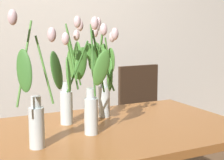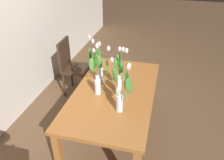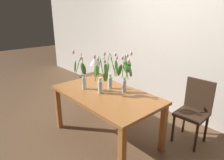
{
  "view_description": "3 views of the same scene",
  "coord_description": "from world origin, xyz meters",
  "px_view_note": "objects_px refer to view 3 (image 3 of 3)",
  "views": [
    {
      "loc": [
        -0.68,
        -1.56,
        1.26
      ],
      "look_at": [
        0.07,
        -0.06,
        1.0
      ],
      "focal_mm": 54.68,
      "sensor_mm": 36.0,
      "label": 1
    },
    {
      "loc": [
        -2.07,
        -0.5,
        2.18
      ],
      "look_at": [
        -0.04,
        0.02,
        0.91
      ],
      "focal_mm": 35.78,
      "sensor_mm": 36.0,
      "label": 2
    },
    {
      "loc": [
        2.0,
        -1.66,
        1.83
      ],
      "look_at": [
        0.08,
        0.05,
        0.94
      ],
      "focal_mm": 31.61,
      "sensor_mm": 36.0,
      "label": 3
    }
  ],
  "objects_px": {
    "tulip_vase_2": "(125,76)",
    "dining_table": "(106,99)",
    "tulip_vase_0": "(100,78)",
    "dining_chair": "(195,108)",
    "table_lamp": "(95,62)",
    "side_table": "(94,81)",
    "pillar_candle": "(95,76)",
    "tulip_vase_3": "(111,75)",
    "tulip_vase_1": "(82,77)"
  },
  "relations": [
    {
      "from": "tulip_vase_3",
      "to": "tulip_vase_0",
      "type": "bearing_deg",
      "value": -81.87
    },
    {
      "from": "dining_table",
      "to": "table_lamp",
      "type": "xyz_separation_m",
      "value": [
        -1.23,
        0.74,
        0.21
      ]
    },
    {
      "from": "table_lamp",
      "to": "tulip_vase_3",
      "type": "bearing_deg",
      "value": -26.1
    },
    {
      "from": "dining_chair",
      "to": "table_lamp",
      "type": "relative_size",
      "value": 2.34
    },
    {
      "from": "side_table",
      "to": "tulip_vase_3",
      "type": "bearing_deg",
      "value": -24.56
    },
    {
      "from": "dining_table",
      "to": "tulip_vase_2",
      "type": "bearing_deg",
      "value": 58.34
    },
    {
      "from": "tulip_vase_2",
      "to": "dining_table",
      "type": "bearing_deg",
      "value": -121.66
    },
    {
      "from": "tulip_vase_2",
      "to": "table_lamp",
      "type": "xyz_separation_m",
      "value": [
        -1.38,
        0.5,
        -0.12
      ]
    },
    {
      "from": "tulip_vase_0",
      "to": "tulip_vase_2",
      "type": "xyz_separation_m",
      "value": [
        0.18,
        0.3,
        0.01
      ]
    },
    {
      "from": "tulip_vase_0",
      "to": "dining_chair",
      "type": "xyz_separation_m",
      "value": [
        0.92,
        1.0,
        -0.44
      ]
    },
    {
      "from": "tulip_vase_0",
      "to": "tulip_vase_1",
      "type": "distance_m",
      "value": 0.32
    },
    {
      "from": "tulip_vase_2",
      "to": "pillar_candle",
      "type": "distance_m",
      "value": 1.4
    },
    {
      "from": "tulip_vase_3",
      "to": "pillar_candle",
      "type": "xyz_separation_m",
      "value": [
        -1.06,
        0.49,
        -0.37
      ]
    },
    {
      "from": "side_table",
      "to": "dining_chair",
      "type": "bearing_deg",
      "value": 5.76
    },
    {
      "from": "tulip_vase_2",
      "to": "dining_chair",
      "type": "height_order",
      "value": "tulip_vase_2"
    },
    {
      "from": "tulip_vase_2",
      "to": "side_table",
      "type": "bearing_deg",
      "value": 161.39
    },
    {
      "from": "tulip_vase_0",
      "to": "dining_chair",
      "type": "distance_m",
      "value": 1.43
    },
    {
      "from": "tulip_vase_3",
      "to": "dining_table",
      "type": "bearing_deg",
      "value": -68.91
    },
    {
      "from": "side_table",
      "to": "pillar_candle",
      "type": "height_order",
      "value": "pillar_candle"
    },
    {
      "from": "tulip_vase_3",
      "to": "table_lamp",
      "type": "xyz_separation_m",
      "value": [
        -1.16,
        0.57,
        -0.1
      ]
    },
    {
      "from": "tulip_vase_1",
      "to": "pillar_candle",
      "type": "xyz_separation_m",
      "value": [
        -0.8,
        0.82,
        -0.34
      ]
    },
    {
      "from": "tulip_vase_0",
      "to": "dining_chair",
      "type": "bearing_deg",
      "value": 47.35
    },
    {
      "from": "tulip_vase_1",
      "to": "tulip_vase_3",
      "type": "relative_size",
      "value": 1.02
    },
    {
      "from": "table_lamp",
      "to": "tulip_vase_1",
      "type": "bearing_deg",
      "value": -45.12
    },
    {
      "from": "dining_chair",
      "to": "side_table",
      "type": "height_order",
      "value": "dining_chair"
    },
    {
      "from": "tulip_vase_3",
      "to": "pillar_candle",
      "type": "height_order",
      "value": "tulip_vase_3"
    },
    {
      "from": "tulip_vase_0",
      "to": "dining_chair",
      "type": "relative_size",
      "value": 0.61
    },
    {
      "from": "table_lamp",
      "to": "dining_table",
      "type": "bearing_deg",
      "value": -31.06
    },
    {
      "from": "tulip_vase_1",
      "to": "tulip_vase_0",
      "type": "bearing_deg",
      "value": 18.23
    },
    {
      "from": "dining_table",
      "to": "side_table",
      "type": "bearing_deg",
      "value": 150.43
    },
    {
      "from": "dining_table",
      "to": "dining_chair",
      "type": "xyz_separation_m",
      "value": [
        0.89,
        0.94,
        -0.12
      ]
    },
    {
      "from": "tulip_vase_2",
      "to": "side_table",
      "type": "distance_m",
      "value": 1.59
    },
    {
      "from": "tulip_vase_2",
      "to": "pillar_candle",
      "type": "bearing_deg",
      "value": 161.94
    },
    {
      "from": "tulip_vase_2",
      "to": "pillar_candle",
      "type": "height_order",
      "value": "tulip_vase_2"
    },
    {
      "from": "tulip_vase_3",
      "to": "dining_chair",
      "type": "height_order",
      "value": "tulip_vase_3"
    },
    {
      "from": "tulip_vase_0",
      "to": "side_table",
      "type": "bearing_deg",
      "value": 147.74
    },
    {
      "from": "tulip_vase_1",
      "to": "pillar_candle",
      "type": "relative_size",
      "value": 7.85
    },
    {
      "from": "tulip_vase_1",
      "to": "tulip_vase_2",
      "type": "relative_size",
      "value": 1.01
    },
    {
      "from": "dining_table",
      "to": "tulip_vase_2",
      "type": "height_order",
      "value": "tulip_vase_2"
    },
    {
      "from": "tulip_vase_2",
      "to": "side_table",
      "type": "height_order",
      "value": "tulip_vase_2"
    },
    {
      "from": "dining_table",
      "to": "tulip_vase_0",
      "type": "distance_m",
      "value": 0.33
    },
    {
      "from": "side_table",
      "to": "tulip_vase_1",
      "type": "bearing_deg",
      "value": -43.22
    },
    {
      "from": "tulip_vase_0",
      "to": "pillar_candle",
      "type": "bearing_deg",
      "value": 146.75
    },
    {
      "from": "tulip_vase_2",
      "to": "table_lamp",
      "type": "bearing_deg",
      "value": 160.15
    },
    {
      "from": "tulip_vase_0",
      "to": "dining_chair",
      "type": "height_order",
      "value": "tulip_vase_0"
    },
    {
      "from": "tulip_vase_1",
      "to": "table_lamp",
      "type": "relative_size",
      "value": 1.48
    },
    {
      "from": "tulip_vase_3",
      "to": "side_table",
      "type": "xyz_separation_m",
      "value": [
        -1.2,
        0.55,
        -0.53
      ]
    },
    {
      "from": "dining_table",
      "to": "pillar_candle",
      "type": "xyz_separation_m",
      "value": [
        -1.13,
        0.66,
        -0.06
      ]
    },
    {
      "from": "dining_chair",
      "to": "side_table",
      "type": "relative_size",
      "value": 1.69
    },
    {
      "from": "tulip_vase_0",
      "to": "table_lamp",
      "type": "distance_m",
      "value": 1.44
    }
  ]
}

